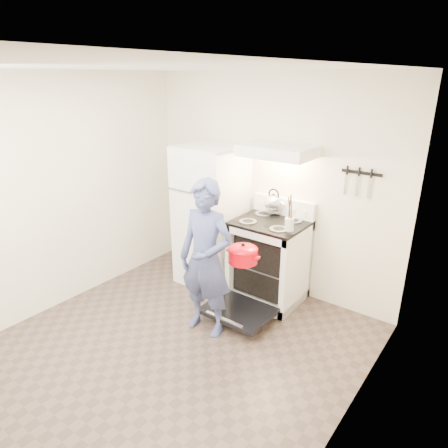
{
  "coord_description": "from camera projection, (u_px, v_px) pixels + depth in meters",
  "views": [
    {
      "loc": [
        2.28,
        -2.09,
        2.45
      ],
      "look_at": [
        -0.05,
        1.0,
        1.0
      ],
      "focal_mm": 32.0,
      "sensor_mm": 36.0,
      "label": 1
    }
  ],
  "objects": [
    {
      "name": "tea_kettle",
      "position": [
        273.0,
        202.0,
        4.52
      ],
      "size": [
        0.25,
        0.21,
        0.3
      ],
      "primitive_type": null,
      "color": "silver",
      "rests_on": "cooktop"
    },
    {
      "name": "dutch_oven",
      "position": [
        243.0,
        256.0,
        3.88
      ],
      "size": [
        0.36,
        0.29,
        0.24
      ],
      "primitive_type": null,
      "color": "red",
      "rests_on": "person"
    },
    {
      "name": "cooktop",
      "position": [
        271.0,
        223.0,
        4.35
      ],
      "size": [
        0.76,
        0.65,
        0.03
      ],
      "primitive_type": "cube",
      "color": "black",
      "rests_on": "stove_body"
    },
    {
      "name": "person",
      "position": [
        206.0,
        259.0,
        3.84
      ],
      "size": [
        0.61,
        0.43,
        1.57
      ],
      "primitive_type": "imported",
      "rotation": [
        0.0,
        0.0,
        0.1
      ],
      "color": "navy",
      "rests_on": "floor"
    },
    {
      "name": "backsplash",
      "position": [
        284.0,
        206.0,
        4.53
      ],
      "size": [
        0.76,
        0.07,
        0.2
      ],
      "primitive_type": "cube",
      "color": "white",
      "rests_on": "cooktop"
    },
    {
      "name": "back_wall",
      "position": [
        269.0,
        185.0,
        4.62
      ],
      "size": [
        3.2,
        0.02,
        2.5
      ],
      "primitive_type": "cube",
      "color": "silver",
      "rests_on": "ground"
    },
    {
      "name": "floor",
      "position": [
        164.0,
        356.0,
        3.71
      ],
      "size": [
        3.6,
        3.6,
        0.0
      ],
      "primitive_type": "plane",
      "color": "#4E3E36",
      "rests_on": "ground"
    },
    {
      "name": "range_hood",
      "position": [
        277.0,
        151.0,
        4.14
      ],
      "size": [
        0.76,
        0.5,
        0.12
      ],
      "primitive_type": "cube",
      "color": "white",
      "rests_on": "back_wall"
    },
    {
      "name": "stove_body",
      "position": [
        269.0,
        262.0,
        4.52
      ],
      "size": [
        0.76,
        0.65,
        0.92
      ],
      "primitive_type": "cube",
      "color": "white",
      "rests_on": "floor"
    },
    {
      "name": "knife_strip",
      "position": [
        362.0,
        173.0,
        3.91
      ],
      "size": [
        0.4,
        0.02,
        0.03
      ],
      "primitive_type": "cube",
      "color": "black",
      "rests_on": "back_wall"
    },
    {
      "name": "oven_rack",
      "position": [
        269.0,
        264.0,
        4.53
      ],
      "size": [
        0.6,
        0.52,
        0.01
      ],
      "primitive_type": "cube",
      "color": "slate",
      "rests_on": "stove_body"
    },
    {
      "name": "refrigerator",
      "position": [
        211.0,
        216.0,
        4.82
      ],
      "size": [
        0.7,
        0.7,
        1.7
      ],
      "primitive_type": "cube",
      "color": "white",
      "rests_on": "floor"
    },
    {
      "name": "oven_door",
      "position": [
        238.0,
        311.0,
        4.19
      ],
      "size": [
        0.7,
        0.54,
        0.04
      ],
      "primitive_type": "cube",
      "color": "black",
      "rests_on": "floor"
    },
    {
      "name": "pizza_stone",
      "position": [
        264.0,
        263.0,
        4.51
      ],
      "size": [
        0.36,
        0.36,
        0.02
      ],
      "primitive_type": "cylinder",
      "color": "brown",
      "rests_on": "oven_rack"
    },
    {
      "name": "utensil_jar",
      "position": [
        289.0,
        224.0,
        4.0
      ],
      "size": [
        0.09,
        0.09,
        0.13
      ],
      "primitive_type": "cylinder",
      "rotation": [
        0.0,
        0.0,
        -0.03
      ],
      "color": "silver",
      "rests_on": "cooktop"
    }
  ]
}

